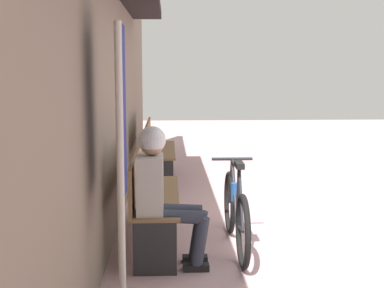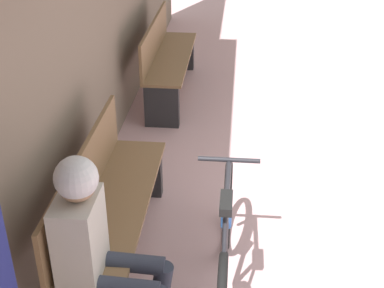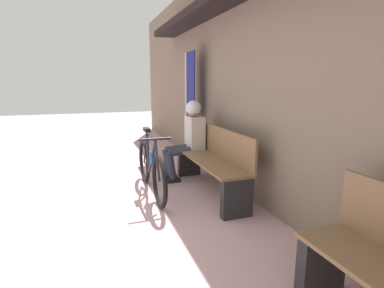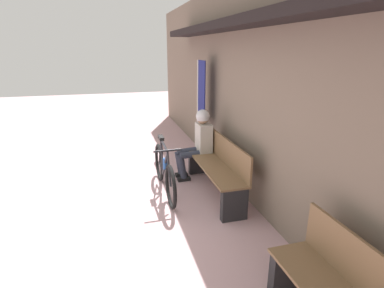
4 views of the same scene
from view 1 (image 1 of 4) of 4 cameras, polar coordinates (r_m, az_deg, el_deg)
name	(u,v)px [view 1 (image 1 of 4)]	position (r m, az deg, el deg)	size (l,w,h in m)	color
ground_plane	(384,233)	(5.93, 19.79, -8.88)	(24.00, 24.00, 0.00)	#C69EA3
storefront_wall	(108,70)	(5.27, -8.94, 7.80)	(12.00, 0.56, 3.20)	#756656
park_bench_near	(151,200)	(5.20, -4.38, -5.97)	(1.74, 0.42, 0.88)	brown
bicycle	(236,212)	(5.03, 4.68, -7.27)	(1.63, 0.40, 0.86)	black
person_seated	(162,186)	(4.49, -3.24, -4.52)	(0.34, 0.61, 1.21)	#2D3342
park_bench_far	(157,152)	(8.08, -3.73, -0.89)	(1.79, 0.42, 0.88)	brown
banner_pole	(122,132)	(3.68, -7.51, 1.26)	(0.45, 0.05, 1.98)	#B7B2A8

